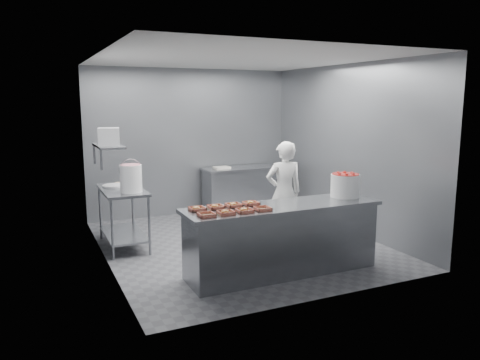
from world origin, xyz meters
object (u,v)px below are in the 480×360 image
tray_4 (197,209)px  prep_table (123,209)px  tray_0 (206,215)px  tray_6 (233,205)px  back_counter (240,190)px  worker (284,193)px  strawberry_tub (345,185)px  service_counter (282,239)px  tray_3 (263,209)px  appliance (109,137)px  tray_2 (244,210)px  tray_1 (226,212)px  tray_5 (216,207)px  tray_7 (251,203)px  glaze_bucket (131,178)px

tray_4 → prep_table: bearing=107.2°
tray_0 → tray_6: tray_6 is taller
prep_table → back_counter: size_ratio=0.80×
prep_table → worker: worker is taller
back_counter → strawberry_tub: (0.11, -3.18, 0.62)m
service_counter → tray_6: bearing=165.6°
tray_0 → worker: size_ratio=0.12×
tray_3 → appliance: appliance is taller
tray_2 → appliance: (-1.20, 2.03, 0.77)m
service_counter → strawberry_tub: strawberry_tub is taller
tray_1 → tray_4: size_ratio=1.00×
service_counter → worker: worker is taller
prep_table → worker: 2.47m
tray_1 → worker: worker is taller
tray_5 → tray_6: bearing=0.0°
tray_4 → tray_5: size_ratio=1.00×
tray_3 → tray_4: bearing=156.3°
tray_7 → glaze_bucket: bearing=129.0°
tray_4 → back_counter: bearing=57.1°
tray_2 → tray_0: bearing=180.0°
back_counter → tray_3: (-1.27, -3.41, 0.47)m
prep_table → strawberry_tub: (2.66, -1.88, 0.48)m
back_counter → appliance: (-2.72, -1.38, 1.24)m
back_counter → tray_2: size_ratio=8.01×
worker → service_counter: bearing=68.2°
tray_6 → prep_table: bearing=120.0°
tray_2 → tray_6: 0.32m
prep_table → glaze_bucket: glaze_bucket is taller
tray_4 → tray_3: bearing=-23.7°
glaze_bucket → appliance: 0.67m
prep_table → tray_2: 2.37m
service_counter → tray_2: (-0.62, -0.16, 0.47)m
appliance → service_counter: bearing=-35.2°
service_counter → tray_7: (-0.38, 0.16, 0.47)m
tray_2 → tray_4: (-0.48, 0.32, 0.00)m
tray_0 → tray_3: size_ratio=1.00×
tray_5 → worker: 1.82m
tray_0 → appliance: (-0.73, 2.03, 0.77)m
glaze_bucket → appliance: bearing=136.7°
strawberry_tub → tray_0: bearing=-173.7°
back_counter → tray_0: tray_0 is taller
tray_6 → appliance: 2.23m
tray_0 → tray_1: size_ratio=1.00×
prep_table → tray_5: size_ratio=6.40×
tray_2 → glaze_bucket: bearing=118.1°
service_counter → tray_4: bearing=171.8°
tray_2 → tray_6: (0.00, 0.32, 0.00)m
tray_2 → strawberry_tub: 1.65m
prep_table → tray_6: bearing=-60.0°
appliance → tray_2: bearing=-48.7°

